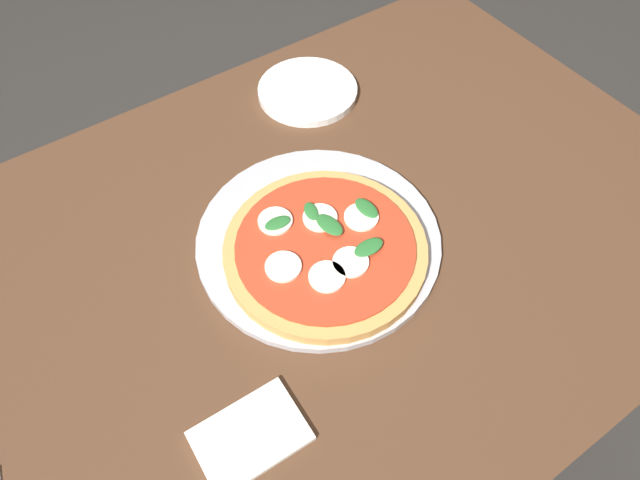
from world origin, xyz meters
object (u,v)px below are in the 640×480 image
at_px(pizza, 325,249).
at_px(napkin, 250,436).
at_px(plate_white, 308,91).
at_px(dining_table, 305,291).
at_px(serving_tray, 320,242).

relative_size(pizza, napkin, 2.25).
distance_m(pizza, plate_white, 0.37).
distance_m(dining_table, plate_white, 0.37).
distance_m(serving_tray, pizza, 0.03).
bearing_deg(plate_white, pizza, 60.23).
relative_size(dining_table, pizza, 4.47).
height_order(dining_table, pizza, pizza).
bearing_deg(dining_table, napkin, 43.50).
xyz_separation_m(serving_tray, pizza, (0.01, 0.03, 0.02)).
distance_m(dining_table, pizza, 0.14).
distance_m(dining_table, serving_tray, 0.12).
bearing_deg(pizza, plate_white, -119.77).
height_order(dining_table, plate_white, plate_white).
relative_size(plate_white, napkin, 1.39).
distance_m(plate_white, napkin, 0.63).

